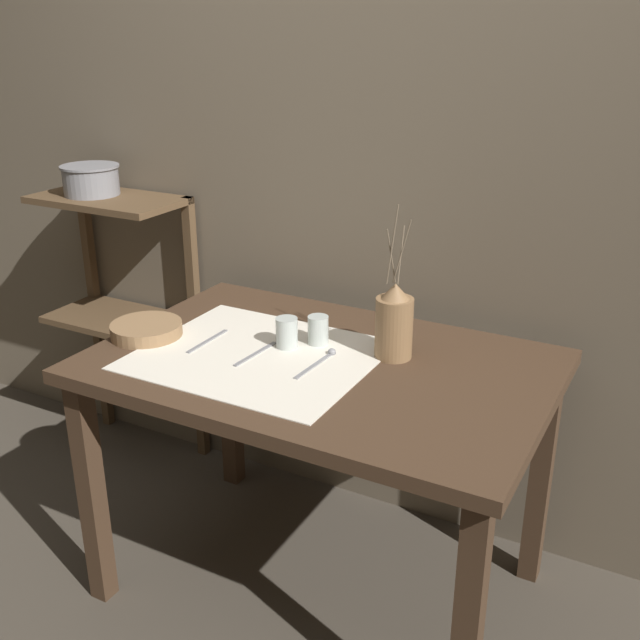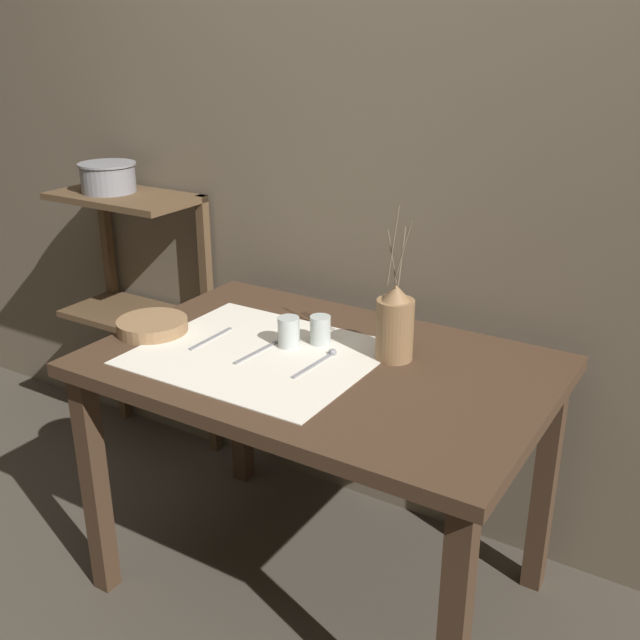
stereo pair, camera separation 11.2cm
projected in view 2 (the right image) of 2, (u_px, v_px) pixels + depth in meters
name	position (u px, v px, depth m)	size (l,w,h in m)	color
ground_plane	(320.00, 584.00, 2.37)	(12.00, 12.00, 0.00)	#473F35
stone_wall_back	(408.00, 179.00, 2.34)	(7.00, 0.06, 2.40)	#6B5E4C
wooden_table	(320.00, 392.00, 2.12)	(1.26, 0.83, 0.78)	#422D1E
wooden_shelf_unit	(138.00, 274.00, 2.89)	(0.56, 0.30, 1.07)	brown
linen_cloth	(259.00, 353.00, 2.12)	(0.65, 0.56, 0.00)	silver
pitcher_with_flowers	(395.00, 325.00, 2.06)	(0.11, 0.11, 0.44)	olive
wooden_bowl	(152.00, 326.00, 2.26)	(0.21, 0.21, 0.04)	#8E6B47
glass_tumbler_near	(289.00, 332.00, 2.15)	(0.06, 0.06, 0.09)	#B7C1BC
glass_tumbler_far	(320.00, 330.00, 2.17)	(0.06, 0.06, 0.08)	#B7C1BC
fork_outer	(211.00, 338.00, 2.21)	(0.01, 0.19, 0.00)	gray
knife_center	(257.00, 352.00, 2.12)	(0.02, 0.19, 0.00)	gray
spoon_inner	(325.00, 358.00, 2.08)	(0.03, 0.20, 0.02)	gray
metal_pot_large	(108.00, 176.00, 2.76)	(0.21, 0.21, 0.11)	gray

